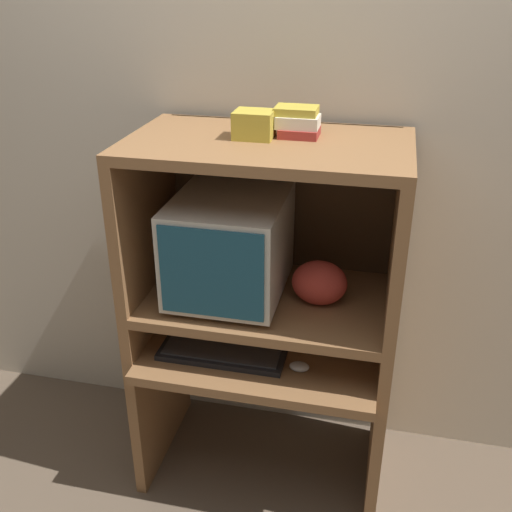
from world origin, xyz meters
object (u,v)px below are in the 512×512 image
object	(u,v)px
keyboard	(222,354)
snack_bag	(319,283)
mouse	(299,367)
crt_monitor	(230,245)
storage_box	(254,125)
book_stack	(298,122)

from	to	relation	value
keyboard	snack_bag	xyz separation A→B (m)	(0.32, 0.14, 0.25)
mouse	keyboard	bearing A→B (deg)	176.23
crt_monitor	storage_box	size ratio (longest dim) A/B	3.68
crt_monitor	keyboard	size ratio (longest dim) A/B	1.02
book_stack	storage_box	size ratio (longest dim) A/B	1.16
storage_box	snack_bag	bearing A→B (deg)	-6.68
book_stack	storage_box	bearing A→B (deg)	-157.79
book_stack	crt_monitor	bearing A→B (deg)	-159.09
keyboard	snack_bag	bearing A→B (deg)	23.40
snack_bag	keyboard	bearing A→B (deg)	-156.60
crt_monitor	keyboard	bearing A→B (deg)	-89.55
mouse	snack_bag	bearing A→B (deg)	76.56
keyboard	book_stack	bearing A→B (deg)	45.88
storage_box	mouse	bearing A→B (deg)	-42.53
crt_monitor	snack_bag	distance (m)	0.34
snack_bag	book_stack	size ratio (longest dim) A/B	1.33
snack_bag	storage_box	size ratio (longest dim) A/B	1.54
storage_box	book_stack	bearing A→B (deg)	22.21
mouse	book_stack	distance (m)	0.83
mouse	book_stack	bearing A→B (deg)	105.84
mouse	storage_box	size ratio (longest dim) A/B	0.54
book_stack	keyboard	bearing A→B (deg)	-134.12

